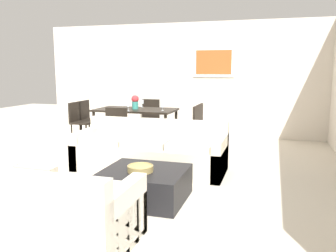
# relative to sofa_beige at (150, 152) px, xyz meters

# --- Properties ---
(ground_plane) EXTENTS (18.00, 18.00, 0.00)m
(ground_plane) POSITION_rel_sofa_beige_xyz_m (0.06, -0.34, -0.29)
(ground_plane) COLOR beige
(back_wall_unit) EXTENTS (8.40, 0.09, 2.70)m
(back_wall_unit) POSITION_rel_sofa_beige_xyz_m (0.36, 3.19, 1.06)
(back_wall_unit) COLOR silver
(back_wall_unit) RESTS_ON ground
(sofa_beige) EXTENTS (2.39, 0.90, 0.78)m
(sofa_beige) POSITION_rel_sofa_beige_xyz_m (0.00, 0.00, 0.00)
(sofa_beige) COLOR beige
(sofa_beige) RESTS_ON ground
(loveseat_white) EXTENTS (1.59, 0.90, 0.78)m
(loveseat_white) POSITION_rel_sofa_beige_xyz_m (-0.09, -2.54, 0.00)
(loveseat_white) COLOR silver
(loveseat_white) RESTS_ON ground
(coffee_table) EXTENTS (1.01, 0.92, 0.38)m
(coffee_table) POSITION_rel_sofa_beige_xyz_m (0.38, -1.26, -0.10)
(coffee_table) COLOR black
(coffee_table) RESTS_ON ground
(decorative_bowl) EXTENTS (0.32, 0.32, 0.08)m
(decorative_bowl) POSITION_rel_sofa_beige_xyz_m (0.36, -1.34, 0.13)
(decorative_bowl) COLOR #99844C
(decorative_bowl) RESTS_ON coffee_table
(dining_table) EXTENTS (1.72, 0.92, 0.75)m
(dining_table) POSITION_rel_sofa_beige_xyz_m (-0.99, 1.86, 0.39)
(dining_table) COLOR black
(dining_table) RESTS_ON ground
(dining_chair_left_far) EXTENTS (0.44, 0.44, 0.88)m
(dining_chair_left_far) POSITION_rel_sofa_beige_xyz_m (-2.25, 2.06, 0.21)
(dining_chair_left_far) COLOR black
(dining_chair_left_far) RESTS_ON ground
(dining_chair_right_near) EXTENTS (0.44, 0.44, 0.88)m
(dining_chair_right_near) POSITION_rel_sofa_beige_xyz_m (0.28, 1.65, 0.21)
(dining_chair_right_near) COLOR black
(dining_chair_right_near) RESTS_ON ground
(dining_chair_left_near) EXTENTS (0.44, 0.44, 0.88)m
(dining_chair_left_near) POSITION_rel_sofa_beige_xyz_m (-2.25, 1.65, 0.21)
(dining_chair_left_near) COLOR black
(dining_chair_left_near) RESTS_ON ground
(dining_chair_foot) EXTENTS (0.44, 0.44, 0.88)m
(dining_chair_foot) POSITION_rel_sofa_beige_xyz_m (-0.99, 0.99, 0.21)
(dining_chair_foot) COLOR black
(dining_chair_foot) RESTS_ON ground
(dining_chair_right_far) EXTENTS (0.44, 0.44, 0.88)m
(dining_chair_right_far) POSITION_rel_sofa_beige_xyz_m (0.28, 2.06, 0.21)
(dining_chair_right_far) COLOR black
(dining_chair_right_far) RESTS_ON ground
(dining_chair_head) EXTENTS (0.44, 0.44, 0.88)m
(dining_chair_head) POSITION_rel_sofa_beige_xyz_m (-0.99, 2.72, 0.21)
(dining_chair_head) COLOR black
(dining_chair_head) RESTS_ON ground
(wine_glass_foot) EXTENTS (0.06, 0.06, 0.19)m
(wine_glass_foot) POSITION_rel_sofa_beige_xyz_m (-0.99, 1.46, 0.59)
(wine_glass_foot) COLOR silver
(wine_glass_foot) RESTS_ON dining_table
(wine_glass_head) EXTENTS (0.07, 0.07, 0.17)m
(wine_glass_head) POSITION_rel_sofa_beige_xyz_m (-0.99, 2.26, 0.58)
(wine_glass_head) COLOR silver
(wine_glass_head) RESTS_ON dining_table
(wine_glass_right_near) EXTENTS (0.07, 0.07, 0.16)m
(wine_glass_right_near) POSITION_rel_sofa_beige_xyz_m (-0.34, 1.74, 0.57)
(wine_glass_right_near) COLOR silver
(wine_glass_right_near) RESTS_ON dining_table
(centerpiece_vase) EXTENTS (0.16, 0.16, 0.30)m
(centerpiece_vase) POSITION_rel_sofa_beige_xyz_m (-0.99, 1.84, 0.62)
(centerpiece_vase) COLOR teal
(centerpiece_vase) RESTS_ON dining_table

